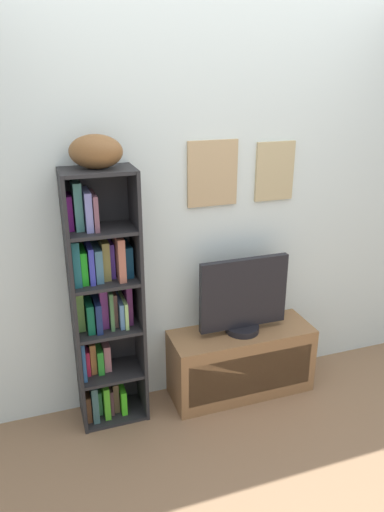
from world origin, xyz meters
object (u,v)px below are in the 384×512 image
Objects in this scene: bookshelf at (102,305)px; football at (96,152)px; tv_stand at (241,361)px; television at (244,297)px.

bookshelf is 5.59× the size of football.
bookshelf is 1.66× the size of tv_stand.
television is at bearing -2.58° from football.
tv_stand is (0.86, -0.04, -1.43)m from football.
bookshelf is at bearing 175.58° from television.
bookshelf is 0.89m from football.
bookshelf is 1.03m from tv_stand.
television is (0.00, 0.00, 0.47)m from tv_stand.
television is (0.88, -0.07, -0.06)m from bookshelf.
bookshelf reaches higher than tv_stand.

